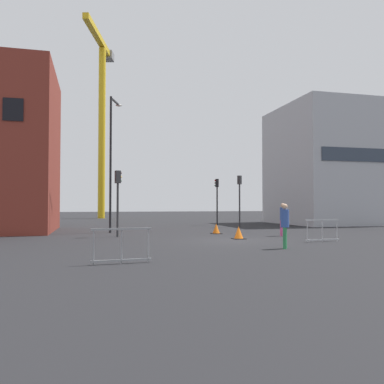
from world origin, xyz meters
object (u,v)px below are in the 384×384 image
Objects in this scene: traffic_light_far at (240,192)px; traffic_light_crosswalk at (118,192)px; pedestrian_waiting at (283,217)px; construction_crane at (102,105)px; streetlamp_tall at (112,153)px; traffic_light_near at (217,194)px; traffic_cone_on_verge at (216,229)px; traffic_cone_by_barrier at (239,233)px; pedestrian_walking at (285,222)px.

traffic_light_far is 1.12× the size of traffic_light_crosswalk.
traffic_light_far is 2.21× the size of pedestrian_waiting.
construction_crane is at bearing 114.57° from traffic_light_far.
streetlamp_tall is 2.37× the size of traffic_light_crosswalk.
streetlamp_tall reaches higher than pedestrian_waiting.
streetlamp_tall is at bearing 93.04° from traffic_light_crosswalk.
traffic_light_near is 6.51× the size of traffic_cone_on_verge.
traffic_light_near is (9.32, 6.94, -2.39)m from streetlamp_tall.
construction_crane reaches higher than streetlamp_tall.
pedestrian_waiting is 2.85× the size of traffic_cone_by_barrier.
traffic_light_near is 18.45m from pedestrian_walking.
traffic_light_near is at bearing 80.91° from pedestrian_walking.
traffic_light_crosswalk is 9.97m from pedestrian_walking.
streetlamp_tall is 2.18× the size of traffic_light_near.
pedestrian_waiting is 3.02× the size of traffic_cone_on_verge.
streetlamp_tall is 4.39m from traffic_light_crosswalk.
traffic_light_near is 13.94m from traffic_cone_by_barrier.
traffic_light_near is 6.13× the size of traffic_cone_by_barrier.
pedestrian_walking is 6.67m from pedestrian_waiting.
traffic_light_near reaches higher than traffic_cone_by_barrier.
construction_crane is 32.58m from traffic_light_crosswalk.
streetlamp_tall is at bearing 150.87° from pedestrian_waiting.
traffic_cone_on_verge is at bearing -108.00° from traffic_light_near.
traffic_light_far is at bearing -72.06° from traffic_light_near.
pedestrian_walking is at bearing -87.68° from traffic_cone_by_barrier.
traffic_light_crosswalk is at bearing 169.63° from pedestrian_waiting.
pedestrian_walking is (6.49, -37.84, -13.70)m from construction_crane.
streetlamp_tall is 13.34× the size of traffic_cone_by_barrier.
traffic_cone_by_barrier is (6.22, -6.44, -4.77)m from streetlamp_tall.
pedestrian_waiting reaches higher than traffic_cone_on_verge.
traffic_light_near is (-0.96, 2.95, -0.06)m from traffic_light_far.
traffic_light_near is at bearing -64.49° from construction_crane.
streetlamp_tall is 4.77× the size of pedestrian_walking.
traffic_light_near is (9.13, 10.49, 0.20)m from traffic_light_crosswalk.
traffic_light_far is at bearing 68.78° from traffic_cone_by_barrier.
streetlamp_tall is 8.27m from traffic_cone_on_verge.
traffic_cone_on_verge is (6.20, -2.64, -4.79)m from streetlamp_tall.
traffic_light_near is at bearing 72.00° from traffic_cone_on_verge.
streetlamp_tall is 11.45m from pedestrian_waiting.
traffic_light_crosswalk is 5.97× the size of traffic_cone_on_verge.
traffic_cone_on_verge is at bearing 8.57° from traffic_light_crosswalk.
pedestrian_walking is at bearing -116.34° from pedestrian_waiting.
construction_crane is at bearing 99.74° from pedestrian_walking.
traffic_light_far reaches higher than traffic_light_near.
traffic_cone_on_verge is (-3.11, -9.58, -2.40)m from traffic_light_near.
pedestrian_waiting is at bearing -89.72° from traffic_light_near.
traffic_light_near is at bearing 90.28° from pedestrian_waiting.
traffic_light_near reaches higher than pedestrian_walking.
traffic_cone_by_barrier is (6.30, -33.08, -14.46)m from construction_crane.
traffic_cone_on_verge is at bearing 91.41° from pedestrian_walking.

